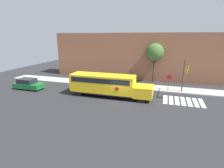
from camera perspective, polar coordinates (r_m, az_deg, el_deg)
ground_plane at (r=21.89m, az=2.87°, el=-5.34°), size 60.00×60.00×0.00m
sidewalk_strip at (r=27.89m, az=6.22°, el=-0.65°), size 44.00×3.00×0.15m
building_backdrop at (r=33.42m, az=8.62°, el=9.06°), size 32.00×4.00×8.30m
crosswalk_stripes at (r=23.30m, az=22.20°, el=-5.19°), size 4.70×3.20×0.01m
school_bus at (r=22.88m, az=-1.77°, el=-0.04°), size 10.76×2.57×2.89m
parked_car at (r=29.09m, az=-25.67°, el=0.00°), size 4.35×1.90×1.60m
stop_sign at (r=26.41m, az=18.02°, el=1.14°), size 0.66×0.10×2.41m
traffic_light at (r=24.63m, az=22.62°, el=3.44°), size 0.28×3.83×4.63m
tree_near_sidewalk at (r=30.42m, az=13.77°, el=10.01°), size 2.96×2.96×6.62m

